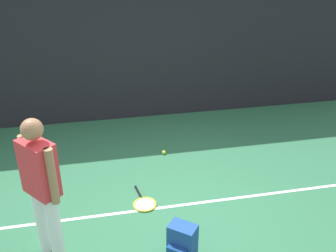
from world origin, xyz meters
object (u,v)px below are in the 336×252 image
backpack (182,243)px  tennis_racket (144,203)px  tennis_player (41,183)px  water_bottle (33,177)px  tennis_ball_near_player (164,152)px

backpack → tennis_racket: bearing=143.4°
tennis_player → tennis_racket: tennis_player is taller
water_bottle → tennis_player: bearing=-76.4°
tennis_racket → water_bottle: 1.73m
tennis_ball_near_player → water_bottle: 2.09m
tennis_player → tennis_racket: 1.65m
tennis_player → tennis_ball_near_player: bearing=100.0°
tennis_player → backpack: bearing=36.5°
tennis_racket → tennis_ball_near_player: (0.52, 1.27, 0.02)m
tennis_racket → water_bottle: bearing=-127.6°
backpack → tennis_player: bearing=-155.0°
tennis_player → tennis_ball_near_player: size_ratio=25.76×
backpack → water_bottle: bearing=172.6°
water_bottle → tennis_racket: bearing=-28.3°
backpack → tennis_ball_near_player: (0.25, 2.32, -0.18)m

